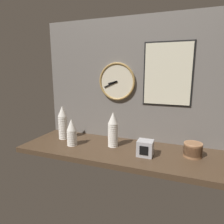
{
  "coord_description": "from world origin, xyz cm",
  "views": [
    {
      "loc": [
        46.86,
        -142.77,
        61.08
      ],
      "look_at": [
        -8.63,
        4.0,
        28.39
      ],
      "focal_mm": 32.0,
      "sensor_mm": 36.0,
      "label": 1
    }
  ],
  "objects_px": {
    "cup_stack_left": "(72,132)",
    "cup_stack_far_left": "(63,122)",
    "wall_clock": "(117,82)",
    "bowl_stack_far_right": "(193,149)",
    "cup_stack_center": "(113,129)",
    "menu_board": "(168,74)",
    "napkin_dispenser": "(145,148)"
  },
  "relations": [
    {
      "from": "cup_stack_center",
      "to": "cup_stack_left",
      "type": "bearing_deg",
      "value": -163.57
    },
    {
      "from": "cup_stack_center",
      "to": "menu_board",
      "type": "distance_m",
      "value": 0.62
    },
    {
      "from": "cup_stack_far_left",
      "to": "bowl_stack_far_right",
      "type": "height_order",
      "value": "cup_stack_far_left"
    },
    {
      "from": "cup_stack_left",
      "to": "bowl_stack_far_right",
      "type": "xyz_separation_m",
      "value": [
        0.94,
        0.11,
        -0.06
      ]
    },
    {
      "from": "cup_stack_left",
      "to": "bowl_stack_far_right",
      "type": "distance_m",
      "value": 0.95
    },
    {
      "from": "wall_clock",
      "to": "menu_board",
      "type": "height_order",
      "value": "menu_board"
    },
    {
      "from": "cup_stack_far_left",
      "to": "napkin_dispenser",
      "type": "height_order",
      "value": "cup_stack_far_left"
    },
    {
      "from": "cup_stack_center",
      "to": "bowl_stack_far_right",
      "type": "relative_size",
      "value": 2.17
    },
    {
      "from": "napkin_dispenser",
      "to": "bowl_stack_far_right",
      "type": "bearing_deg",
      "value": 18.36
    },
    {
      "from": "cup_stack_left",
      "to": "cup_stack_far_left",
      "type": "distance_m",
      "value": 0.2
    },
    {
      "from": "bowl_stack_far_right",
      "to": "napkin_dispenser",
      "type": "relative_size",
      "value": 1.14
    },
    {
      "from": "cup_stack_far_left",
      "to": "wall_clock",
      "type": "relative_size",
      "value": 0.91
    },
    {
      "from": "bowl_stack_far_right",
      "to": "napkin_dispenser",
      "type": "height_order",
      "value": "napkin_dispenser"
    },
    {
      "from": "cup_stack_center",
      "to": "cup_stack_left",
      "type": "height_order",
      "value": "cup_stack_center"
    },
    {
      "from": "cup_stack_left",
      "to": "wall_clock",
      "type": "bearing_deg",
      "value": 46.43
    },
    {
      "from": "cup_stack_center",
      "to": "cup_stack_far_left",
      "type": "xyz_separation_m",
      "value": [
        -0.49,
        0.02,
        0.01
      ]
    },
    {
      "from": "cup_stack_center",
      "to": "napkin_dispenser",
      "type": "xyz_separation_m",
      "value": [
        0.29,
        -0.09,
        -0.09
      ]
    },
    {
      "from": "bowl_stack_far_right",
      "to": "menu_board",
      "type": "xyz_separation_m",
      "value": [
        -0.23,
        0.2,
        0.53
      ]
    },
    {
      "from": "cup_stack_far_left",
      "to": "napkin_dispenser",
      "type": "bearing_deg",
      "value": -8.27
    },
    {
      "from": "cup_stack_far_left",
      "to": "menu_board",
      "type": "xyz_separation_m",
      "value": [
        0.88,
        0.2,
        0.43
      ]
    },
    {
      "from": "bowl_stack_far_right",
      "to": "menu_board",
      "type": "height_order",
      "value": "menu_board"
    },
    {
      "from": "cup_stack_far_left",
      "to": "napkin_dispenser",
      "type": "xyz_separation_m",
      "value": [
        0.78,
        -0.11,
        -0.09
      ]
    },
    {
      "from": "cup_stack_center",
      "to": "napkin_dispenser",
      "type": "relative_size",
      "value": 2.48
    },
    {
      "from": "bowl_stack_far_right",
      "to": "napkin_dispenser",
      "type": "distance_m",
      "value": 0.34
    },
    {
      "from": "cup_stack_center",
      "to": "menu_board",
      "type": "height_order",
      "value": "menu_board"
    },
    {
      "from": "menu_board",
      "to": "cup_stack_left",
      "type": "bearing_deg",
      "value": -156.4
    },
    {
      "from": "bowl_stack_far_right",
      "to": "napkin_dispenser",
      "type": "xyz_separation_m",
      "value": [
        -0.32,
        -0.11,
        0.0
      ]
    },
    {
      "from": "cup_stack_left",
      "to": "bowl_stack_far_right",
      "type": "bearing_deg",
      "value": 6.74
    },
    {
      "from": "cup_stack_left",
      "to": "cup_stack_far_left",
      "type": "relative_size",
      "value": 0.74
    },
    {
      "from": "bowl_stack_far_right",
      "to": "wall_clock",
      "type": "relative_size",
      "value": 0.4
    },
    {
      "from": "wall_clock",
      "to": "bowl_stack_far_right",
      "type": "bearing_deg",
      "value": -16.42
    },
    {
      "from": "cup_stack_far_left",
      "to": "bowl_stack_far_right",
      "type": "xyz_separation_m",
      "value": [
        1.1,
        -0.01,
        -0.1
      ]
    }
  ]
}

